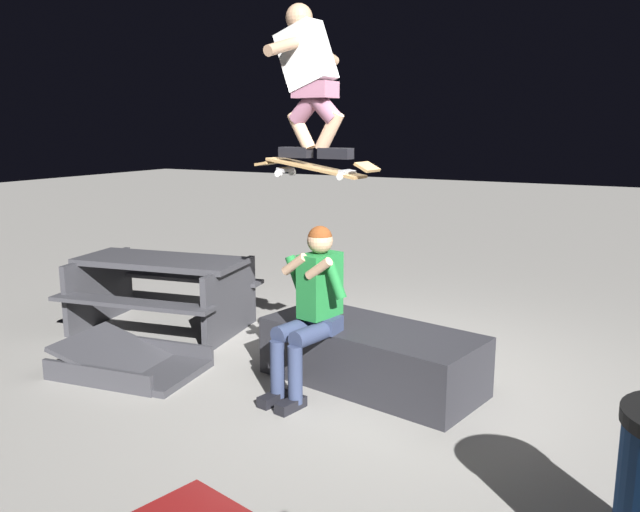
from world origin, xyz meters
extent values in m
plane|color=gray|center=(0.00, 0.00, 0.00)|extent=(40.00, 40.00, 0.00)
cube|color=#28282D|center=(-0.03, 0.17, 0.24)|extent=(1.89, 1.09, 0.48)
cube|color=#2D3856|center=(0.29, 0.45, 0.54)|extent=(0.32, 0.20, 0.12)
cube|color=#1E7233|center=(0.29, 0.45, 0.85)|extent=(0.26, 0.37, 0.50)
sphere|color=tan|center=(0.29, 0.45, 1.20)|extent=(0.20, 0.20, 0.20)
sphere|color=brown|center=(0.29, 0.45, 1.22)|extent=(0.19, 0.19, 0.19)
cylinder|color=#1E7233|center=(0.11, 0.55, 0.93)|extent=(0.20, 0.11, 0.29)
cylinder|color=tan|center=(0.20, 0.63, 1.03)|extent=(0.25, 0.11, 0.19)
cylinder|color=#1E7233|center=(0.50, 0.47, 0.93)|extent=(0.20, 0.11, 0.29)
cylinder|color=tan|center=(0.44, 0.59, 1.03)|extent=(0.25, 0.11, 0.19)
cylinder|color=#2D3856|center=(0.24, 0.66, 0.52)|extent=(0.21, 0.42, 0.14)
cylinder|color=#2D3856|center=(0.28, 0.86, 0.26)|extent=(0.11, 0.11, 0.44)
cube|color=black|center=(0.29, 0.91, 0.04)|extent=(0.15, 0.27, 0.08)
cylinder|color=#2D3856|center=(0.42, 0.63, 0.52)|extent=(0.21, 0.42, 0.14)
cylinder|color=#2D3856|center=(0.46, 0.83, 0.26)|extent=(0.11, 0.11, 0.44)
cube|color=black|center=(0.47, 0.88, 0.04)|extent=(0.15, 0.27, 0.08)
cube|color=#AD8451|center=(0.34, 0.43, 1.76)|extent=(0.81, 0.27, 0.14)
cube|color=#AD8451|center=(0.79, 0.39, 1.78)|extent=(0.14, 0.21, 0.04)
cube|color=#AD8451|center=(-0.11, 0.47, 1.78)|extent=(0.13, 0.21, 0.07)
cube|color=#99999E|center=(0.62, 0.41, 1.73)|extent=(0.08, 0.16, 0.04)
cylinder|color=white|center=(0.63, 0.50, 1.71)|extent=(0.06, 0.03, 0.05)
cylinder|color=white|center=(0.61, 0.32, 1.71)|extent=(0.06, 0.03, 0.05)
cube|color=#99999E|center=(0.06, 0.46, 1.73)|extent=(0.08, 0.16, 0.04)
cylinder|color=white|center=(0.07, 0.55, 1.71)|extent=(0.06, 0.03, 0.05)
cylinder|color=white|center=(0.06, 0.37, 1.71)|extent=(0.06, 0.03, 0.05)
cube|color=black|center=(0.52, 0.42, 1.87)|extent=(0.27, 0.12, 0.08)
cube|color=black|center=(0.16, 0.45, 1.87)|extent=(0.27, 0.12, 0.08)
cylinder|color=tan|center=(0.47, 0.42, 2.03)|extent=(0.24, 0.12, 0.31)
cylinder|color=#845368|center=(0.40, 0.43, 2.23)|extent=(0.34, 0.16, 0.33)
cylinder|color=tan|center=(0.22, 0.44, 2.03)|extent=(0.24, 0.12, 0.31)
cylinder|color=#845368|center=(0.29, 0.44, 2.23)|extent=(0.34, 0.16, 0.33)
cube|color=#845368|center=(0.34, 0.43, 2.33)|extent=(0.32, 0.23, 0.12)
cube|color=white|center=(0.42, 0.43, 2.57)|extent=(0.47, 0.26, 0.52)
sphere|color=tan|center=(0.48, 0.42, 2.85)|extent=(0.20, 0.20, 0.20)
cylinder|color=tan|center=(0.46, 0.64, 2.63)|extent=(0.12, 0.45, 0.19)
cylinder|color=tan|center=(0.42, 0.20, 2.63)|extent=(0.12, 0.45, 0.19)
cube|color=#38383D|center=(1.88, 0.91, 0.03)|extent=(1.27, 0.92, 0.06)
cube|color=#38383D|center=(1.88, 0.91, 0.10)|extent=(1.22, 0.91, 0.37)
cube|color=#38383D|center=(1.88, 1.29, 0.09)|extent=(1.05, 0.18, 0.18)
cube|color=#38383D|center=(1.88, 0.53, 0.09)|extent=(1.05, 0.18, 0.18)
cube|color=#38383D|center=(2.46, -0.15, 0.72)|extent=(1.80, 0.98, 0.06)
cube|color=#38383D|center=(2.36, 0.39, 0.42)|extent=(1.72, 0.53, 0.04)
cube|color=#38383D|center=(2.55, -0.69, 0.42)|extent=(1.72, 0.53, 0.04)
cube|color=#38383D|center=(3.22, -0.02, 0.36)|extent=(0.25, 1.09, 0.72)
cube|color=#38383D|center=(1.70, -0.28, 0.36)|extent=(0.25, 1.09, 0.72)
camera|label=1|loc=(-2.02, 4.74, 2.06)|focal=36.27mm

